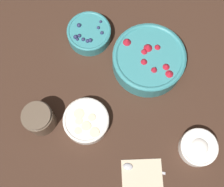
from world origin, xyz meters
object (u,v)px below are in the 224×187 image
(bowl_blueberries, at_px, (89,33))
(bowl_strawberries, at_px, (149,59))
(bowl_cream, at_px, (198,147))
(bowl_bananas, at_px, (86,121))
(jar_chocolate, at_px, (39,119))

(bowl_blueberries, bearing_deg, bowl_strawberries, -9.66)
(bowl_blueberries, bearing_deg, bowl_cream, -30.80)
(bowl_strawberries, distance_m, bowl_bananas, 0.30)
(bowl_cream, bearing_deg, bowl_bananas, -175.74)
(bowl_strawberries, distance_m, bowl_blueberries, 0.24)
(bowl_cream, distance_m, jar_chocolate, 0.52)
(bowl_strawberries, xyz_separation_m, bowl_blueberries, (-0.23, 0.04, -0.01))
(bowl_cream, bearing_deg, bowl_strawberries, 134.57)
(bowl_bananas, height_order, bowl_cream, bowl_cream)
(bowl_strawberries, relative_size, bowl_cream, 2.07)
(bowl_blueberries, height_order, jar_chocolate, jar_chocolate)
(bowl_cream, bearing_deg, bowl_blueberries, 149.20)
(bowl_blueberries, distance_m, bowl_bananas, 0.32)
(bowl_strawberries, height_order, bowl_blueberries, bowl_strawberries)
(jar_chocolate, bearing_deg, bowl_bananas, 16.23)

